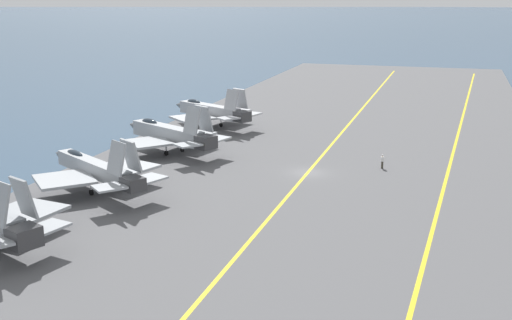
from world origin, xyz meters
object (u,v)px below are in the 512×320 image
object	(u,v)px
parked_jet_third	(169,133)
parked_jet_fourth	(211,111)
parked_jet_second	(96,169)
crew_white_vest	(382,161)

from	to	relation	value
parked_jet_third	parked_jet_fourth	xyz separation A→B (m)	(16.38, 0.65, 0.04)
parked_jet_third	parked_jet_second	bearing A→B (deg)	179.55
parked_jet_second	parked_jet_third	size ratio (longest dim) A/B	1.02
parked_jet_second	crew_white_vest	xyz separation A→B (m)	(17.64, -26.78, -1.48)
parked_jet_second	parked_jet_third	world-z (taller)	parked_jet_third
parked_jet_third	parked_jet_fourth	distance (m)	16.39
parked_jet_fourth	crew_white_vest	bearing A→B (deg)	-120.62
parked_jet_fourth	crew_white_vest	size ratio (longest dim) A/B	9.31
parked_jet_second	crew_white_vest	bearing A→B (deg)	-56.62
parked_jet_second	parked_jet_third	bearing A→B (deg)	-0.45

